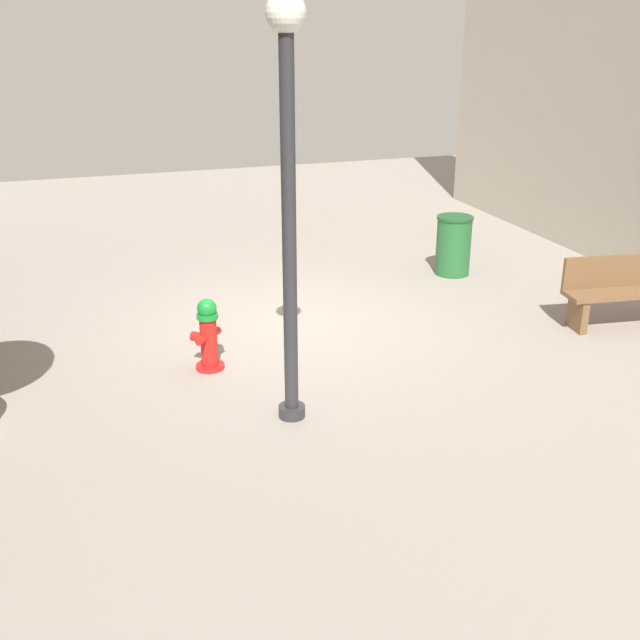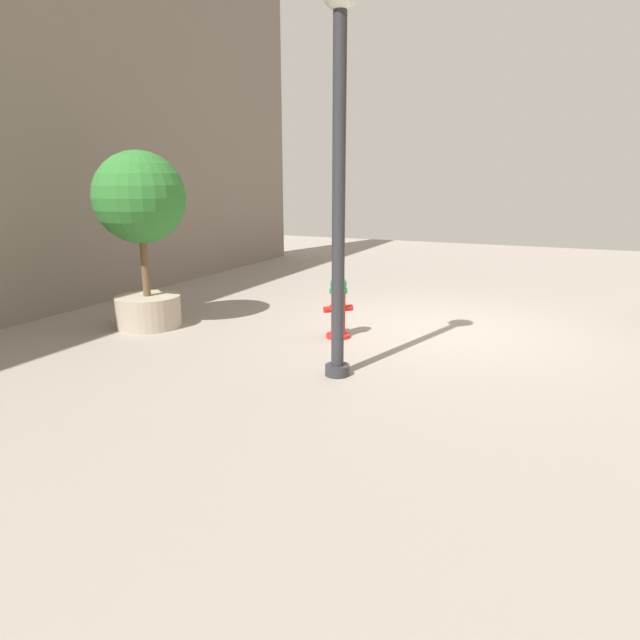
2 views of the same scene
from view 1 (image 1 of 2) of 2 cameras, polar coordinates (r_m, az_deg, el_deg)
ground_plane at (r=10.30m, az=-2.81°, el=-0.42°), size 23.40×23.40×0.00m
fire_hydrant at (r=8.97m, az=-8.42°, el=-1.06°), size 0.38×0.38×0.88m
bench_near at (r=10.94m, az=21.86°, el=2.11°), size 1.73×0.66×0.95m
street_lamp at (r=7.14m, az=-2.40°, el=10.88°), size 0.36×0.36×4.10m
trash_bin at (r=12.46m, az=9.99°, el=5.55°), size 0.58×0.58×0.96m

